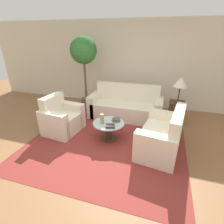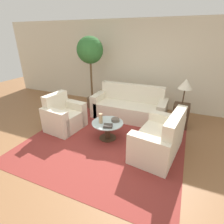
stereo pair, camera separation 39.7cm
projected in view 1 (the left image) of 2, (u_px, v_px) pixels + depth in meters
ground_plane at (100, 153)px, 3.49m from camera, size 14.00×14.00×0.00m
wall_back at (131, 65)px, 5.46m from camera, size 10.00×0.06×2.60m
rug at (109, 138)px, 3.98m from camera, size 3.29×3.34×0.01m
sofa_main at (126, 107)px, 4.92m from camera, size 2.00×0.77×0.91m
armchair at (61, 120)px, 4.19m from camera, size 0.80×0.94×0.87m
loveseat at (164, 137)px, 3.46m from camera, size 0.91×1.36×0.89m
coffee_table at (109, 128)px, 3.87m from camera, size 0.69×0.69×0.40m
side_table at (176, 112)px, 4.57m from camera, size 0.38×0.38×0.59m
table_lamp at (181, 83)px, 4.25m from camera, size 0.33×0.33×0.64m
potted_plant at (84, 55)px, 4.95m from camera, size 0.76×0.76×2.14m
vase at (102, 119)px, 3.74m from camera, size 0.08×0.08×0.22m
bowl at (116, 120)px, 3.87m from camera, size 0.18×0.18×0.07m
book_stack at (110, 126)px, 3.62m from camera, size 0.22×0.19×0.05m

